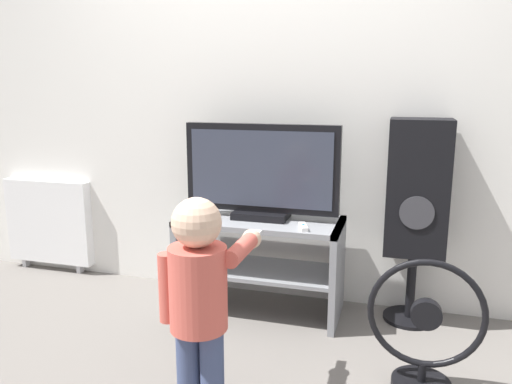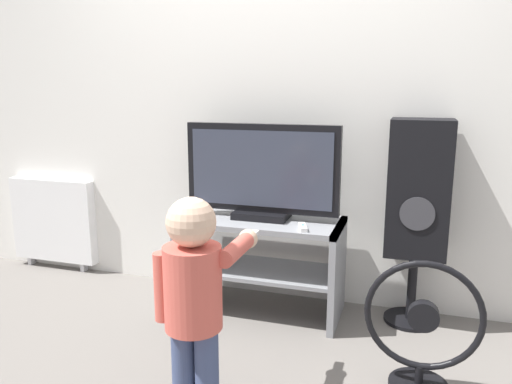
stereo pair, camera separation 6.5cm
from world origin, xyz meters
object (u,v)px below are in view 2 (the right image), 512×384
remote_primary (303,227)px  speaker_tower (418,194)px  television (262,173)px  radiator (54,220)px  floor_fan (422,335)px  game_console (200,214)px  child (195,288)px

remote_primary → speaker_tower: (0.57, 0.25, 0.17)m
television → radiator: television is taller
remote_primary → speaker_tower: size_ratio=0.12×
television → floor_fan: television is taller
television → floor_fan: size_ratio=1.48×
speaker_tower → remote_primary: bearing=-156.1°
game_console → remote_primary: (0.62, -0.07, -0.01)m
remote_primary → radiator: (-1.90, 0.36, -0.21)m
radiator → television: bearing=-7.2°
child → radiator: (-1.65, 1.18, -0.17)m
remote_primary → game_console: bearing=173.4°
floor_fan → radiator: size_ratio=0.91×
television → child: (0.03, -0.98, -0.29)m
speaker_tower → floor_fan: size_ratio=1.90×
radiator → remote_primary: bearing=-10.7°
speaker_tower → radiator: 2.50m
television → game_console: bearing=-166.9°
radiator → speaker_tower: bearing=-2.4°
television → remote_primary: bearing=-29.0°
television → radiator: size_ratio=1.34×
game_console → remote_primary: game_console is taller
floor_fan → remote_primary: bearing=145.1°
game_console → floor_fan: (1.23, -0.50, -0.31)m
remote_primary → child: child is taller
game_console → remote_primary: size_ratio=1.41×
floor_fan → radiator: bearing=162.6°
remote_primary → speaker_tower: speaker_tower is taller
floor_fan → game_console: bearing=157.9°
child → floor_fan: child is taller
speaker_tower → floor_fan: (0.05, -0.68, -0.47)m
child → speaker_tower: size_ratio=0.79×
child → floor_fan: bearing=24.9°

